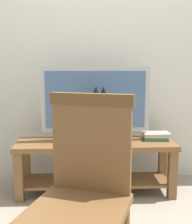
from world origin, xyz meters
name	(u,v)px	position (x,y,z in m)	size (l,w,h in m)	color
ground_plane	(106,220)	(0.00, 0.00, 0.00)	(12.00, 12.00, 0.00)	gray
back_wall	(99,38)	(0.00, 0.92, 1.40)	(7.00, 0.12, 2.80)	silver
tv_stand	(96,158)	(-0.05, 0.50, 0.32)	(1.39, 0.41, 0.47)	brown
tv	(95,102)	(-0.05, 0.56, 0.81)	(0.95, 0.20, 0.66)	#B7B7BC
media_box	(99,141)	(-0.02, 0.42, 0.50)	(0.39, 0.27, 0.06)	#BCBCC1
cat	(100,119)	(-0.02, 0.40, 0.69)	(0.22, 0.29, 0.44)	black
wooden_chair	(84,182)	(-0.16, -0.63, 0.56)	(0.57, 0.57, 0.99)	brown
book_stack	(156,136)	(0.49, 0.54, 0.50)	(0.24, 0.17, 0.06)	#38664C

